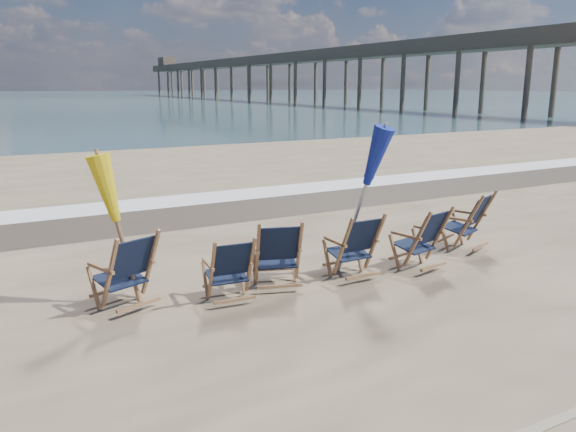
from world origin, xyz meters
name	(u,v)px	position (x,y,z in m)	size (l,w,h in m)	color
ocean	(3,98)	(0.00, 128.00, 0.00)	(400.00, 400.00, 0.00)	#3B5C63
surf_foam	(170,201)	(0.00, 8.30, 0.00)	(200.00, 1.40, 0.01)	silver
wet_sand_strip	(190,213)	(0.00, 6.80, 0.00)	(200.00, 2.60, 0.00)	#42362A
beach_chair_0	(151,266)	(-2.10, 2.00, 0.52)	(0.67, 0.75, 1.04)	black
beach_chair_1	(251,268)	(-0.93, 1.49, 0.46)	(0.59, 0.66, 0.92)	black
beach_chair_2	(299,254)	(-0.16, 1.58, 0.51)	(0.66, 0.74, 1.02)	black
beach_chair_3	(375,244)	(1.07, 1.50, 0.51)	(0.65, 0.73, 1.01)	black
beach_chair_4	(439,236)	(2.22, 1.40, 0.51)	(0.65, 0.73, 1.01)	black
beach_chair_5	(482,218)	(3.64, 1.89, 0.52)	(0.67, 0.75, 1.04)	black
umbrella_yellow	(118,195)	(-2.41, 2.16, 1.45)	(0.30, 0.30, 1.96)	#8C623F
umbrella_blue	(360,158)	(0.88, 1.67, 1.76)	(0.30, 0.30, 2.29)	#A5A5AD
fishing_pier	(286,72)	(38.00, 74.00, 4.65)	(4.40, 140.00, 9.30)	brown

